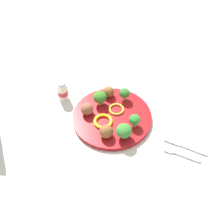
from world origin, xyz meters
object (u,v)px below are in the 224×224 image
pepper_ring_far_rim (116,109)px  yogurt_bottle (62,91)px  broccoli_floret_back_right (135,120)px  meatball_mid_left (106,131)px  broccoli_floret_front_right (100,97)px  broccoli_floret_front_left (124,93)px  broccoli_floret_back_left (124,131)px  napkin (183,151)px  meatball_mid_right (109,92)px  fork (180,154)px  plate (112,117)px  meatball_far_rim (87,109)px  knife (183,145)px  pepper_ring_back_left (103,121)px

pepper_ring_far_rim → yogurt_bottle: size_ratio=0.70×
broccoli_floret_back_right → meatball_mid_left: (0.06, 0.09, -0.01)m
broccoli_floret_front_right → broccoli_floret_front_left: (-0.07, -0.06, -0.00)m
broccoli_floret_back_left → yogurt_bottle: yogurt_bottle is taller
broccoli_floret_front_right → meatball_mid_left: bearing=128.7°
broccoli_floret_front_right → broccoli_floret_back_left: 0.17m
broccoli_floret_front_left → napkin: 0.29m
meatball_mid_right → meatball_mid_left: size_ratio=0.91×
fork → broccoli_floret_front_left: bearing=-24.4°
broccoli_floret_front_left → napkin: bearing=159.5°
plate → pepper_ring_far_rim: (-0.00, -0.03, 0.01)m
meatball_mid_right → broccoli_floret_front_left: bearing=-167.8°
plate → meatball_mid_left: 0.09m
broccoli_floret_back_right → meatball_mid_left: size_ratio=0.99×
broccoli_floret_front_left → broccoli_floret_back_left: bearing=117.2°
broccoli_floret_back_right → yogurt_bottle: size_ratio=0.57×
meatball_far_rim → knife: size_ratio=0.31×
meatball_mid_left → yogurt_bottle: 0.25m
knife → yogurt_bottle: size_ratio=1.83×
napkin → knife: (0.01, -0.02, 0.00)m
yogurt_bottle → knife: bearing=-178.6°
plate → broccoli_floret_front_right: (0.07, -0.03, 0.04)m
plate → meatball_far_rim: size_ratio=6.30×
yogurt_bottle → meatball_far_rim: bearing=166.6°
meatball_far_rim → meatball_mid_left: meatball_mid_left is taller
broccoli_floret_front_left → broccoli_floret_front_right: bearing=43.9°
broccoli_floret_back_left → broccoli_floret_front_left: (0.08, -0.15, -0.00)m
broccoli_floret_back_right → meatball_far_rim: broccoli_floret_back_right is taller
plate → broccoli_floret_back_right: bearing=-178.8°
plate → fork: bearing=174.2°
broccoli_floret_back_right → napkin: (-0.18, 0.01, -0.04)m
meatball_mid_left → fork: (-0.24, -0.06, -0.03)m
meatball_mid_left → pepper_ring_back_left: size_ratio=0.68×
plate → broccoli_floret_back_right: size_ratio=6.16×
broccoli_floret_back_left → meatball_far_rim: 0.16m
napkin → meatball_mid_right: bearing=-15.0°
plate → broccoli_floret_front_left: 0.10m
meatball_far_rim → pepper_ring_far_rim: size_ratio=0.80×
plate → broccoli_floret_back_right: 0.09m
knife → napkin: bearing=115.7°
plate → fork: (-0.26, 0.03, -0.00)m
broccoli_floret_back_left → knife: 0.20m
broccoli_floret_back_left → pepper_ring_back_left: bearing=-12.8°
plate → meatball_far_rim: 0.09m
broccoli_floret_front_right → pepper_ring_back_left: broccoli_floret_front_right is taller
broccoli_floret_front_right → yogurt_bottle: yogurt_bottle is taller
meatball_mid_right → knife: size_ratio=0.29×
pepper_ring_far_rim → yogurt_bottle: (0.21, 0.03, 0.02)m
broccoli_floret_back_left → meatball_mid_left: 0.06m
broccoli_floret_front_right → knife: (-0.33, 0.02, -0.04)m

